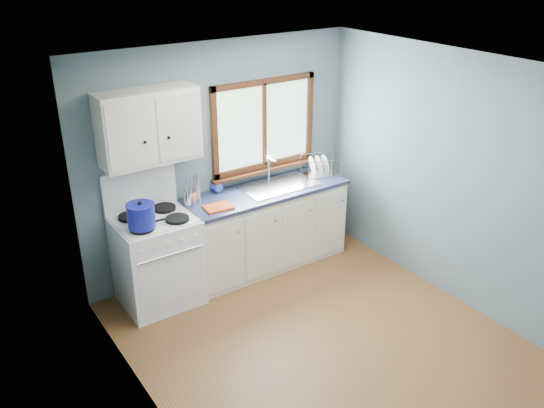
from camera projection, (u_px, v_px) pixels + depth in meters
floor at (322, 342)px, 5.33m from camera, size 3.20×3.60×0.02m
ceiling at (334, 69)px, 4.28m from camera, size 3.20×3.60×0.02m
wall_back at (221, 159)px, 6.17m from camera, size 3.20×0.02×2.50m
wall_front at (518, 332)px, 3.44m from camera, size 3.20×0.02×2.50m
wall_left at (146, 279)px, 3.99m from camera, size 0.02×3.60×2.50m
wall_right at (455, 180)px, 5.63m from camera, size 0.02×3.60×2.50m
gas_range at (157, 258)px, 5.75m from camera, size 0.76×0.69×1.36m
base_cabinets at (265, 231)px, 6.46m from camera, size 1.85×0.60×0.88m
countertop at (265, 191)px, 6.26m from camera, size 1.89×0.64×0.04m
sink at (278, 191)px, 6.37m from camera, size 0.84×0.46×0.44m
window at (264, 131)px, 6.32m from camera, size 1.36×0.10×1.03m
upper_cabinets at (149, 127)px, 5.37m from camera, size 0.95×0.35×0.70m
skillet at (142, 225)px, 5.34m from camera, size 0.36×0.25×0.05m
stockpot at (141, 215)px, 5.30m from camera, size 0.31×0.31×0.26m
utensil_crock at (190, 198)px, 5.85m from camera, size 0.15×0.15×0.39m
thermos at (196, 189)px, 5.86m from camera, size 0.08×0.08×0.31m
soap_bottle at (219, 182)px, 6.10m from camera, size 0.11×0.11×0.27m
dish_towel at (218, 207)px, 5.81m from camera, size 0.30×0.23×0.02m
dish_rack at (320, 169)px, 6.66m from camera, size 0.49×0.43×0.22m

